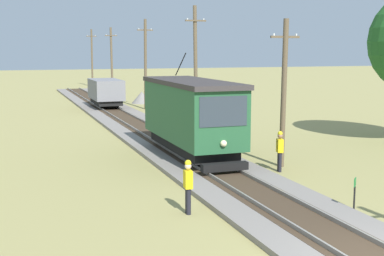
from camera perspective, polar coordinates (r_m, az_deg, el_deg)
red_tram at (r=25.67m, az=-0.07°, el=1.47°), size 2.60×8.54×4.79m
freight_car at (r=47.79m, az=-9.14°, el=3.83°), size 2.40×5.20×2.31m
utility_pole_near_tram at (r=24.21m, az=9.72°, el=3.80°), size 1.40×0.38×6.61m
utility_pole_mid at (r=34.81m, az=0.39°, el=6.47°), size 1.40×0.59×8.04m
utility_pole_far at (r=47.27m, az=-4.97°, el=6.84°), size 1.40×0.45×7.84m
utility_pole_distant at (r=62.45m, az=-8.53°, el=7.09°), size 1.40×0.58×7.70m
utility_pole_horizon at (r=76.66m, az=-10.58°, el=7.37°), size 1.40×0.50×7.97m
trackside_signal_marker at (r=18.24m, az=16.88°, el=-6.67°), size 0.21×0.21×1.18m
gravel_pile at (r=52.75m, az=-5.36°, el=3.25°), size 2.02×2.02×1.16m
track_worker at (r=17.34m, az=-0.42°, el=-5.99°), size 0.28×0.40×1.78m
second_worker at (r=23.55m, az=9.30°, el=-2.25°), size 0.32×0.43×1.78m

